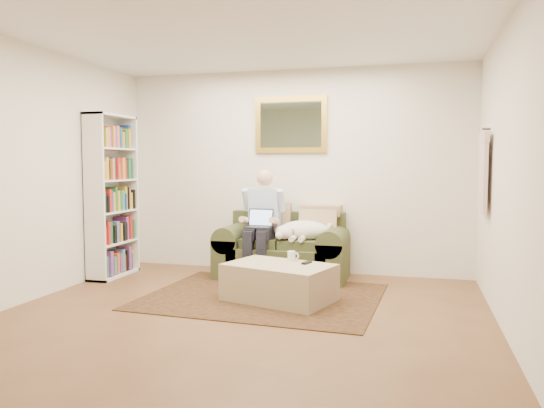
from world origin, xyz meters
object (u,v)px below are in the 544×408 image
at_px(sofa, 283,255).
at_px(ottoman, 279,283).
at_px(sleeping_dog, 304,230).
at_px(laptop, 260,223).
at_px(seated_man, 261,225).
at_px(bookshelf, 112,196).
at_px(coffee_mug, 291,256).

distance_m(sofa, ottoman, 1.14).
bearing_deg(sleeping_dog, laptop, -166.36).
relative_size(sofa, sleeping_dog, 2.43).
xyz_separation_m(seated_man, bookshelf, (-1.83, -0.32, 0.34)).
xyz_separation_m(sleeping_dog, coffee_mug, (0.03, -0.80, -0.17)).
distance_m(sofa, seated_man, 0.48).
height_order(ottoman, coffee_mug, coffee_mug).
bearing_deg(sleeping_dog, seated_man, -172.87).
xyz_separation_m(sleeping_dog, bookshelf, (-2.35, -0.39, 0.40)).
height_order(seated_man, ottoman, seated_man).
relative_size(sofa, seated_man, 1.19).
xyz_separation_m(sleeping_dog, ottoman, (-0.04, -1.03, -0.41)).
xyz_separation_m(sofa, ottoman, (0.24, -1.11, -0.08)).
distance_m(sofa, laptop, 0.53).
bearing_deg(sleeping_dog, ottoman, -92.40).
relative_size(sofa, bookshelf, 0.79).
height_order(sleeping_dog, coffee_mug, sleeping_dog).
relative_size(sofa, coffee_mug, 15.76).
relative_size(ottoman, bookshelf, 0.52).
relative_size(seated_man, bookshelf, 0.66).
xyz_separation_m(seated_man, laptop, (0.00, -0.06, 0.03)).
bearing_deg(sofa, sleeping_dog, -15.74).
xyz_separation_m(seated_man, coffee_mug, (0.55, -0.73, -0.23)).
bearing_deg(bookshelf, sofa, 12.71).
bearing_deg(bookshelf, coffee_mug, -9.82).
xyz_separation_m(laptop, coffee_mug, (0.55, -0.67, -0.27)).
distance_m(laptop, bookshelf, 1.87).
distance_m(coffee_mug, bookshelf, 2.48).
bearing_deg(laptop, bookshelf, -171.90).
distance_m(seated_man, sleeping_dog, 0.53).
xyz_separation_m(laptop, ottoman, (0.48, -0.91, -0.51)).
bearing_deg(coffee_mug, ottoman, -107.45).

